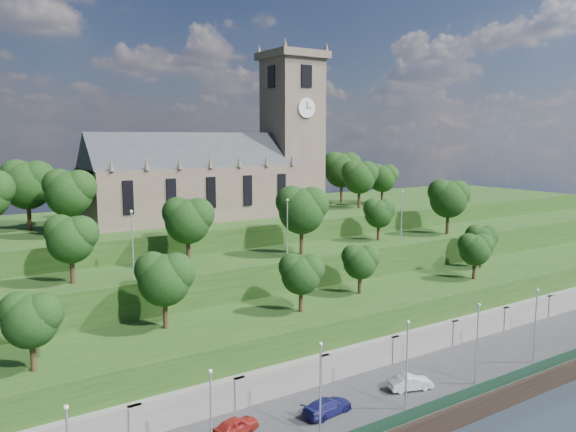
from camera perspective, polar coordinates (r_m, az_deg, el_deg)
promenade at (r=60.92m, az=10.77°, el=-17.82°), size 160.00×12.00×2.00m
quay_wall at (r=57.17m, az=15.23°, el=-19.68°), size 160.00×0.50×2.20m
fence at (r=56.88m, az=14.78°, el=-18.12°), size 160.00×0.10×1.20m
retaining_wall at (r=64.32m, az=7.00°, el=-14.82°), size 160.00×2.10×5.00m
embankment_lower at (r=68.15m, az=3.69°, el=-12.07°), size 160.00×12.00×8.00m
embankment_upper at (r=76.17m, az=-1.31°, el=-8.29°), size 160.00×10.00×12.00m
hilltop at (r=93.76m, az=-8.11°, el=-4.30°), size 160.00×32.00×15.00m
church at (r=88.46m, az=-6.73°, el=4.82°), size 38.60×12.35×27.60m
trees_lower at (r=64.46m, az=1.96°, el=-5.16°), size 67.43×8.95×7.97m
trees_upper at (r=75.23m, az=1.86°, el=0.59°), size 63.08×8.82×9.12m
trees_hilltop at (r=86.77m, az=-7.59°, el=3.78°), size 71.15×16.11×9.70m
lamp_posts_promenade at (r=54.95m, az=11.99°, el=-14.01°), size 60.36×0.36×8.67m
lamp_posts_upper at (r=71.40m, az=-0.07°, el=-0.80°), size 40.36×0.36×7.67m
car_left at (r=51.86m, az=-5.33°, el=-20.44°), size 4.56×2.53×1.47m
car_middle at (r=60.55m, az=12.30°, el=-16.20°), size 4.85×2.91×1.51m
car_right at (r=54.82m, az=4.02°, el=-18.73°), size 5.42×2.75×1.51m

